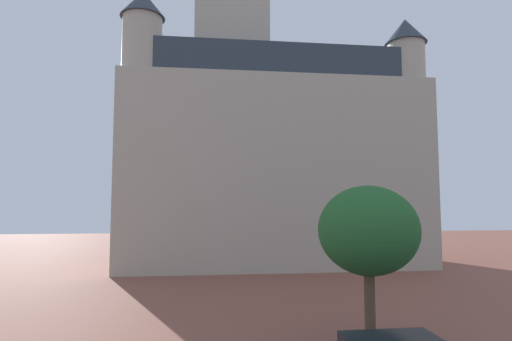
# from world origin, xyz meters

# --- Properties ---
(landmark_building) EXTENTS (23.21, 11.04, 33.43)m
(landmark_building) POSITION_xyz_m (3.07, 33.73, 9.84)
(landmark_building) COLOR #B2A893
(landmark_building) RESTS_ON ground_plane
(tree_curb_far) EXTENTS (3.33, 3.33, 5.34)m
(tree_curb_far) POSITION_xyz_m (3.89, 13.85, 3.82)
(tree_curb_far) COLOR brown
(tree_curb_far) RESTS_ON ground_plane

